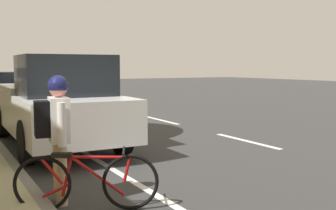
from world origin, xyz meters
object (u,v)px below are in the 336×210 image
Objects in this scene: parked_pickup_white_far at (56,105)px; bicycle_at_curb at (86,181)px; cyclist_with_backpack at (56,127)px; parked_sedan_dark_blue_mid at (6,92)px.

parked_pickup_white_far reaches higher than bicycle_at_curb.
cyclist_with_backpack is (0.23, -0.45, 0.61)m from bicycle_at_curb.
parked_sedan_dark_blue_mid is at bearing -89.84° from parked_pickup_white_far.
parked_pickup_white_far is at bearing -99.62° from bicycle_at_curb.
parked_sedan_dark_blue_mid is 0.83× the size of parked_pickup_white_far.
cyclist_with_backpack is at bearing 76.04° from parked_pickup_white_far.
bicycle_at_curb is at bearing 86.57° from parked_sedan_dark_blue_mid.
bicycle_at_curb is at bearing 116.67° from cyclist_with_backpack.
cyclist_with_backpack reaches higher than parked_sedan_dark_blue_mid.
parked_pickup_white_far is 3.95m from cyclist_with_backpack.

